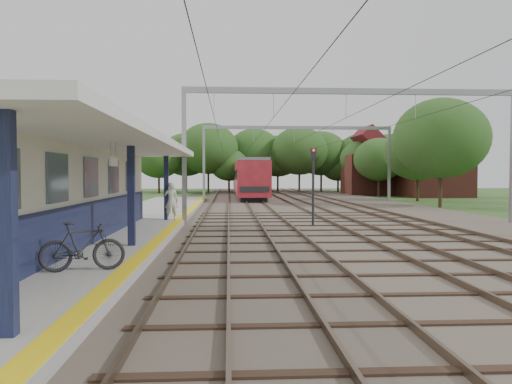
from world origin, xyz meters
name	(u,v)px	position (x,y,z in m)	size (l,w,h in m)	color
ground	(362,301)	(0.00, 0.00, 0.00)	(160.00, 160.00, 0.00)	#2D4C1E
ballast_bed	(312,206)	(4.00, 30.00, 0.05)	(18.00, 90.00, 0.10)	#473D33
platform	(130,225)	(-7.50, 14.00, 0.17)	(5.00, 52.00, 0.35)	gray
yellow_stripe	(177,221)	(-5.25, 14.00, 0.35)	(0.45, 52.00, 0.01)	yellow
station_building	(48,192)	(-8.88, 7.00, 2.04)	(3.41, 18.00, 3.40)	beige
canopy	(71,143)	(-7.77, 6.00, 3.64)	(6.40, 20.00, 3.44)	#111738
rail_tracks	(281,204)	(1.50, 30.00, 0.18)	(11.80, 88.00, 0.15)	brown
catenary_system	(315,134)	(3.39, 25.28, 5.51)	(17.22, 88.00, 7.00)	gray
tree_band	(277,157)	(3.84, 57.12, 4.92)	(31.72, 30.88, 8.82)	#382619
house_near	(435,171)	(21.00, 46.00, 2.99)	(7.00, 6.12, 7.89)	brown
house_far	(377,169)	(16.00, 52.00, 3.23)	(8.00, 6.12, 8.66)	brown
person	(171,201)	(-5.66, 14.93, 1.29)	(0.69, 0.45, 1.89)	beige
bicycle	(82,247)	(-6.23, 1.74, 0.94)	(0.55, 1.95, 1.17)	black
train	(247,177)	(-0.50, 52.46, 2.24)	(3.07, 38.22, 4.02)	black
signal_post	(313,180)	(1.35, 13.96, 2.35)	(0.27, 0.25, 3.89)	black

